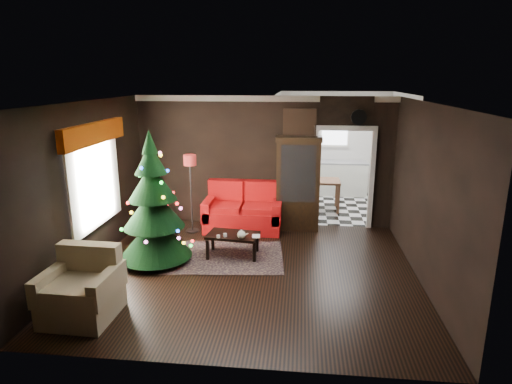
# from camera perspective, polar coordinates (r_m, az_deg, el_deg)

# --- Properties ---
(floor) EXTENTS (5.50, 5.50, 0.00)m
(floor) POSITION_cam_1_polar(r_m,az_deg,el_deg) (7.43, -0.74, -10.40)
(floor) COLOR black
(floor) RESTS_ON ground
(ceiling) EXTENTS (5.50, 5.50, 0.00)m
(ceiling) POSITION_cam_1_polar(r_m,az_deg,el_deg) (6.73, -0.82, 11.69)
(ceiling) COLOR white
(ceiling) RESTS_ON ground
(wall_back) EXTENTS (5.50, 0.00, 5.50)m
(wall_back) POSITION_cam_1_polar(r_m,az_deg,el_deg) (9.38, 1.03, 3.98)
(wall_back) COLOR black
(wall_back) RESTS_ON ground
(wall_front) EXTENTS (5.50, 0.00, 5.50)m
(wall_front) POSITION_cam_1_polar(r_m,az_deg,el_deg) (4.60, -4.50, -7.85)
(wall_front) COLOR black
(wall_front) RESTS_ON ground
(wall_left) EXTENTS (0.00, 5.50, 5.50)m
(wall_left) POSITION_cam_1_polar(r_m,az_deg,el_deg) (7.76, -21.38, 0.63)
(wall_left) COLOR black
(wall_left) RESTS_ON ground
(wall_right) EXTENTS (0.00, 5.50, 5.50)m
(wall_right) POSITION_cam_1_polar(r_m,az_deg,el_deg) (7.17, 21.60, -0.51)
(wall_right) COLOR black
(wall_right) RESTS_ON ground
(doorway) EXTENTS (1.10, 0.10, 2.10)m
(doorway) POSITION_cam_1_polar(r_m,az_deg,el_deg) (9.46, 11.34, 1.62)
(doorway) COLOR white
(doorway) RESTS_ON ground
(left_window) EXTENTS (0.05, 1.60, 1.40)m
(left_window) POSITION_cam_1_polar(r_m,az_deg,el_deg) (7.91, -20.50, 1.33)
(left_window) COLOR white
(left_window) RESTS_ON wall_left
(valance) EXTENTS (0.12, 2.10, 0.35)m
(valance) POSITION_cam_1_polar(r_m,az_deg,el_deg) (7.73, -20.52, 7.24)
(valance) COLOR #893104
(valance) RESTS_ON wall_left
(kitchen_floor) EXTENTS (3.00, 3.00, 0.00)m
(kitchen_floor) POSITION_cam_1_polar(r_m,az_deg,el_deg) (11.17, 10.41, -1.86)
(kitchen_floor) COLOR white
(kitchen_floor) RESTS_ON ground
(kitchen_window) EXTENTS (0.70, 0.06, 0.70)m
(kitchen_window) POSITION_cam_1_polar(r_m,az_deg,el_deg) (12.24, 10.30, 7.75)
(kitchen_window) COLOR white
(kitchen_window) RESTS_ON ground
(rug) EXTENTS (2.21, 1.70, 0.01)m
(rug) POSITION_cam_1_polar(r_m,az_deg,el_deg) (8.00, -4.08, -8.48)
(rug) COLOR #35252D
(rug) RESTS_ON ground
(loveseat) EXTENTS (1.70, 0.90, 1.00)m
(loveseat) POSITION_cam_1_polar(r_m,az_deg,el_deg) (9.20, -1.72, -2.01)
(loveseat) COLOR maroon
(loveseat) RESTS_ON ground
(curio_cabinet) EXTENTS (0.90, 0.45, 1.90)m
(curio_cabinet) POSITION_cam_1_polar(r_m,az_deg,el_deg) (9.21, 5.54, 0.85)
(curio_cabinet) COLOR black
(curio_cabinet) RESTS_ON ground
(floor_lamp) EXTENTS (0.29, 0.29, 1.64)m
(floor_lamp) POSITION_cam_1_polar(r_m,az_deg,el_deg) (9.08, -8.53, -0.24)
(floor_lamp) COLOR black
(floor_lamp) RESTS_ON ground
(christmas_tree) EXTENTS (1.58, 1.58, 2.41)m
(christmas_tree) POSITION_cam_1_polar(r_m,az_deg,el_deg) (7.66, -13.36, -1.62)
(christmas_tree) COLOR black
(christmas_tree) RESTS_ON ground
(armchair) EXTENTS (0.96, 0.96, 0.95)m
(armchair) POSITION_cam_1_polar(r_m,az_deg,el_deg) (6.40, -22.11, -11.39)
(armchair) COLOR beige
(armchair) RESTS_ON ground
(coffee_table) EXTENTS (0.97, 0.66, 0.41)m
(coffee_table) POSITION_cam_1_polar(r_m,az_deg,el_deg) (7.97, -3.05, -6.92)
(coffee_table) COLOR black
(coffee_table) RESTS_ON rug
(teapot) EXTENTS (0.20, 0.20, 0.16)m
(teapot) POSITION_cam_1_polar(r_m,az_deg,el_deg) (7.64, -1.94, -5.61)
(teapot) COLOR silver
(teapot) RESTS_ON coffee_table
(cup_a) EXTENTS (0.08, 0.08, 0.06)m
(cup_a) POSITION_cam_1_polar(r_m,az_deg,el_deg) (7.77, -4.08, -5.66)
(cup_a) COLOR silver
(cup_a) RESTS_ON coffee_table
(cup_b) EXTENTS (0.08, 0.08, 0.05)m
(cup_b) POSITION_cam_1_polar(r_m,az_deg,el_deg) (7.72, -4.98, -5.84)
(cup_b) COLOR white
(cup_b) RESTS_ON coffee_table
(book) EXTENTS (0.14, 0.02, 0.19)m
(book) POSITION_cam_1_polar(r_m,az_deg,el_deg) (7.73, -0.51, -5.22)
(book) COLOR #9A8059
(book) RESTS_ON coffee_table
(wall_clock) EXTENTS (0.32, 0.32, 0.06)m
(wall_clock) POSITION_cam_1_polar(r_m,az_deg,el_deg) (9.23, 13.36, 9.56)
(wall_clock) COLOR white
(wall_clock) RESTS_ON wall_back
(painting) EXTENTS (0.62, 0.05, 0.52)m
(painting) POSITION_cam_1_polar(r_m,az_deg,el_deg) (9.17, 5.76, 9.04)
(painting) COLOR tan
(painting) RESTS_ON wall_back
(kitchen_counter) EXTENTS (1.80, 0.60, 0.90)m
(kitchen_counter) POSITION_cam_1_polar(r_m,az_deg,el_deg) (12.21, 10.11, 1.78)
(kitchen_counter) COLOR white
(kitchen_counter) RESTS_ON ground
(kitchen_table) EXTENTS (0.70, 0.70, 0.75)m
(kitchen_table) POSITION_cam_1_polar(r_m,az_deg,el_deg) (10.76, 9.02, -0.37)
(kitchen_table) COLOR brown
(kitchen_table) RESTS_ON ground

